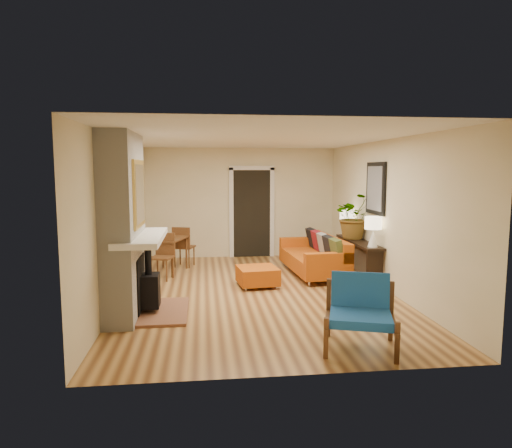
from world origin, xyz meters
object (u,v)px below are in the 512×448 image
object	(u,v)px
sofa	(317,256)
dining_table	(170,245)
ottoman	(258,275)
console_table	(359,248)
lamp_near	(373,228)
lamp_far	(347,219)
blue_chair	(360,308)
houseplant	(354,216)

from	to	relation	value
sofa	dining_table	bearing A→B (deg)	171.10
ottoman	console_table	bearing A→B (deg)	12.02
sofa	lamp_near	xyz separation A→B (m)	(0.72, -1.15, 0.70)
lamp_far	ottoman	bearing A→B (deg)	-149.51
console_table	lamp_far	size ratio (longest dim) A/B	3.43
blue_chair	console_table	bearing A→B (deg)	71.05
sofa	houseplant	xyz separation A→B (m)	(0.71, -0.17, 0.81)
sofa	lamp_far	world-z (taller)	lamp_far
blue_chair	lamp_far	size ratio (longest dim) A/B	1.87
sofa	lamp_far	distance (m)	1.05
sofa	lamp_near	size ratio (longest dim) A/B	3.98
ottoman	lamp_near	bearing A→B (deg)	-8.14
ottoman	console_table	size ratio (longest dim) A/B	0.41
houseplant	sofa	bearing A→B (deg)	166.15
blue_chair	console_table	xyz separation A→B (m)	(1.15, 3.34, 0.12)
blue_chair	dining_table	bearing A→B (deg)	120.64
houseplant	lamp_near	bearing A→B (deg)	-89.41
dining_table	blue_chair	bearing A→B (deg)	-59.36
dining_table	lamp_near	bearing A→B (deg)	-23.83
console_table	lamp_near	bearing A→B (deg)	-90.00
houseplant	lamp_far	bearing A→B (deg)	88.85
sofa	console_table	distance (m)	0.86
console_table	sofa	bearing A→B (deg)	148.81
lamp_far	blue_chair	bearing A→B (deg)	-105.62
ottoman	lamp_far	bearing A→B (deg)	30.49
ottoman	houseplant	size ratio (longest dim) A/B	0.84
ottoman	console_table	distance (m)	2.10
dining_table	lamp_far	xyz separation A→B (m)	(3.65, -0.13, 0.49)
houseplant	dining_table	bearing A→B (deg)	170.12
ottoman	houseplant	xyz separation A→B (m)	(2.01, 0.69, 0.98)
sofa	lamp_near	distance (m)	1.53
sofa	dining_table	size ratio (longest dim) A/B	1.29
lamp_near	houseplant	size ratio (longest dim) A/B	0.60
dining_table	houseplant	xyz separation A→B (m)	(3.64, -0.63, 0.60)
ottoman	console_table	xyz separation A→B (m)	(2.02, 0.43, 0.38)
dining_table	lamp_far	size ratio (longest dim) A/B	3.08
ottoman	blue_chair	xyz separation A→B (m)	(0.88, -2.91, 0.26)
lamp_near	houseplant	bearing A→B (deg)	90.59
sofa	blue_chair	world-z (taller)	blue_chair
lamp_near	dining_table	bearing A→B (deg)	156.17
dining_table	lamp_near	distance (m)	4.02
blue_chair	houseplant	xyz separation A→B (m)	(1.14, 3.60, 0.72)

